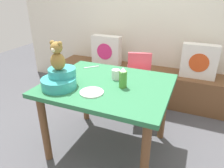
{
  "coord_description": "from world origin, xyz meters",
  "views": [
    {
      "loc": [
        0.71,
        -1.58,
        1.53
      ],
      "look_at": [
        0.0,
        0.1,
        0.69
      ],
      "focal_mm": 33.41,
      "sensor_mm": 36.0,
      "label": 1
    }
  ],
  "objects_px": {
    "highchair": "(139,76)",
    "dinner_plate_near": "(92,92)",
    "pillow_floral_right": "(199,61)",
    "dining_table": "(108,94)",
    "infant_seat_teal": "(60,79)",
    "book_stack": "(135,66)",
    "teddy_bear": "(57,57)",
    "ketchup_bottle": "(123,78)",
    "pillow_floral_left": "(106,50)",
    "coffee_mug": "(116,74)"
  },
  "relations": [
    {
      "from": "pillow_floral_right",
      "to": "infant_seat_teal",
      "type": "distance_m",
      "value": 1.81
    },
    {
      "from": "pillow_floral_left",
      "to": "ketchup_bottle",
      "type": "height_order",
      "value": "ketchup_bottle"
    },
    {
      "from": "dining_table",
      "to": "dinner_plate_near",
      "type": "relative_size",
      "value": 5.65
    },
    {
      "from": "book_stack",
      "to": "dining_table",
      "type": "bearing_deg",
      "value": -84.94
    },
    {
      "from": "book_stack",
      "to": "pillow_floral_left",
      "type": "bearing_deg",
      "value": -177.33
    },
    {
      "from": "dinner_plate_near",
      "to": "pillow_floral_right",
      "type": "bearing_deg",
      "value": 60.92
    },
    {
      "from": "pillow_floral_right",
      "to": "infant_seat_teal",
      "type": "relative_size",
      "value": 1.33
    },
    {
      "from": "coffee_mug",
      "to": "highchair",
      "type": "bearing_deg",
      "value": 86.21
    },
    {
      "from": "dining_table",
      "to": "pillow_floral_left",
      "type": "bearing_deg",
      "value": 114.93
    },
    {
      "from": "infant_seat_teal",
      "to": "pillow_floral_right",
      "type": "bearing_deg",
      "value": 52.35
    },
    {
      "from": "dining_table",
      "to": "coffee_mug",
      "type": "height_order",
      "value": "coffee_mug"
    },
    {
      "from": "infant_seat_teal",
      "to": "ketchup_bottle",
      "type": "height_order",
      "value": "ketchup_bottle"
    },
    {
      "from": "ketchup_bottle",
      "to": "pillow_floral_left",
      "type": "bearing_deg",
      "value": 120.24
    },
    {
      "from": "pillow_floral_right",
      "to": "dining_table",
      "type": "distance_m",
      "value": 1.41
    },
    {
      "from": "book_stack",
      "to": "ketchup_bottle",
      "type": "distance_m",
      "value": 1.31
    },
    {
      "from": "coffee_mug",
      "to": "dining_table",
      "type": "bearing_deg",
      "value": -105.94
    },
    {
      "from": "book_stack",
      "to": "highchair",
      "type": "distance_m",
      "value": 0.48
    },
    {
      "from": "highchair",
      "to": "teddy_bear",
      "type": "height_order",
      "value": "teddy_bear"
    },
    {
      "from": "teddy_bear",
      "to": "coffee_mug",
      "type": "xyz_separation_m",
      "value": [
        0.39,
        0.35,
        -0.23
      ]
    },
    {
      "from": "infant_seat_teal",
      "to": "teddy_bear",
      "type": "xyz_separation_m",
      "value": [
        0.0,
        -0.0,
        0.21
      ]
    },
    {
      "from": "pillow_floral_left",
      "to": "pillow_floral_right",
      "type": "distance_m",
      "value": 1.3
    },
    {
      "from": "book_stack",
      "to": "teddy_bear",
      "type": "bearing_deg",
      "value": -99.57
    },
    {
      "from": "teddy_bear",
      "to": "highchair",
      "type": "bearing_deg",
      "value": 66.97
    },
    {
      "from": "pillow_floral_left",
      "to": "dinner_plate_near",
      "type": "relative_size",
      "value": 2.2
    },
    {
      "from": "ketchup_bottle",
      "to": "coffee_mug",
      "type": "relative_size",
      "value": 1.54
    },
    {
      "from": "highchair",
      "to": "infant_seat_teal",
      "type": "relative_size",
      "value": 2.39
    },
    {
      "from": "dining_table",
      "to": "teddy_bear",
      "type": "height_order",
      "value": "teddy_bear"
    },
    {
      "from": "pillow_floral_left",
      "to": "highchair",
      "type": "distance_m",
      "value": 0.77
    },
    {
      "from": "book_stack",
      "to": "dining_table",
      "type": "relative_size",
      "value": 0.18
    },
    {
      "from": "infant_seat_teal",
      "to": "dining_table",
      "type": "bearing_deg",
      "value": 33.16
    },
    {
      "from": "pillow_floral_right",
      "to": "highchair",
      "type": "relative_size",
      "value": 0.56
    },
    {
      "from": "book_stack",
      "to": "dinner_plate_near",
      "type": "bearing_deg",
      "value": -87.47
    },
    {
      "from": "ketchup_bottle",
      "to": "highchair",
      "type": "bearing_deg",
      "value": 95.49
    },
    {
      "from": "highchair",
      "to": "ketchup_bottle",
      "type": "relative_size",
      "value": 4.27
    },
    {
      "from": "book_stack",
      "to": "ketchup_bottle",
      "type": "xyz_separation_m",
      "value": [
        0.26,
        -1.24,
        0.34
      ]
    },
    {
      "from": "book_stack",
      "to": "infant_seat_teal",
      "type": "bearing_deg",
      "value": -99.57
    },
    {
      "from": "pillow_floral_right",
      "to": "dinner_plate_near",
      "type": "relative_size",
      "value": 2.2
    },
    {
      "from": "book_stack",
      "to": "teddy_bear",
      "type": "distance_m",
      "value": 1.56
    },
    {
      "from": "dining_table",
      "to": "dinner_plate_near",
      "type": "xyz_separation_m",
      "value": [
        -0.04,
        -0.23,
        0.12
      ]
    },
    {
      "from": "teddy_bear",
      "to": "pillow_floral_right",
      "type": "bearing_deg",
      "value": 52.36
    },
    {
      "from": "infant_seat_teal",
      "to": "coffee_mug",
      "type": "xyz_separation_m",
      "value": [
        0.39,
        0.35,
        -0.02
      ]
    },
    {
      "from": "highchair",
      "to": "dinner_plate_near",
      "type": "relative_size",
      "value": 3.95
    },
    {
      "from": "infant_seat_teal",
      "to": "dinner_plate_near",
      "type": "height_order",
      "value": "infant_seat_teal"
    },
    {
      "from": "dining_table",
      "to": "teddy_bear",
      "type": "bearing_deg",
      "value": -146.78
    },
    {
      "from": "pillow_floral_right",
      "to": "book_stack",
      "type": "xyz_separation_m",
      "value": [
        -0.86,
        0.02,
        -0.19
      ]
    },
    {
      "from": "pillow_floral_left",
      "to": "pillow_floral_right",
      "type": "xyz_separation_m",
      "value": [
        1.3,
        0.0,
        0.0
      ]
    },
    {
      "from": "coffee_mug",
      "to": "dinner_plate_near",
      "type": "bearing_deg",
      "value": -102.63
    },
    {
      "from": "infant_seat_teal",
      "to": "teddy_bear",
      "type": "height_order",
      "value": "teddy_bear"
    },
    {
      "from": "teddy_bear",
      "to": "dinner_plate_near",
      "type": "xyz_separation_m",
      "value": [
        0.31,
        0.0,
        -0.27
      ]
    },
    {
      "from": "dining_table",
      "to": "highchair",
      "type": "height_order",
      "value": "highchair"
    }
  ]
}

